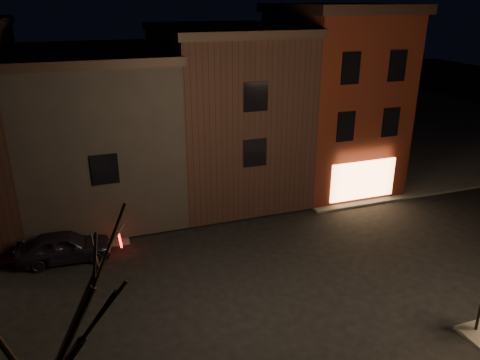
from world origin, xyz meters
The scene contains 7 objects.
ground centered at (0.00, 0.00, 0.00)m, with size 120.00×120.00×0.00m, color black.
sidewalk_far_right centered at (20.00, 20.00, 0.06)m, with size 30.00×30.00×0.12m, color #2D2B28.
corner_building centered at (8.00, 9.47, 5.40)m, with size 6.50×8.50×10.50m.
row_building_a centered at (1.50, 10.50, 4.83)m, with size 7.30×10.30×9.40m.
row_building_b centered at (-5.75, 10.50, 4.33)m, with size 7.80×10.30×8.40m.
bare_tree_left centered at (-8.00, -7.00, 5.43)m, with size 5.60×5.60×7.50m.
parked_car_a centered at (-7.86, 4.50, 0.68)m, with size 1.61×4.00×1.36m, color black.
Camera 1 is at (-6.61, -15.19, 10.90)m, focal length 35.00 mm.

